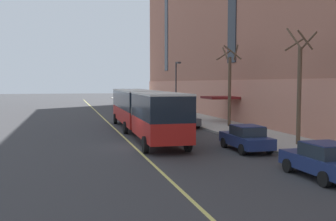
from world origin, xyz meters
TOP-DOWN VIEW (x-y plane):
  - ground_plane at (0.00, 0.00)m, footprint 260.00×260.00m
  - sidewalk at (9.54, 3.00)m, footprint 5.12×160.00m
  - city_bus at (1.11, 6.41)m, footprint 3.23×20.57m
  - parked_car_navy_0 at (5.80, 24.88)m, footprint 2.00×4.47m
  - parked_car_navy_1 at (5.90, -10.08)m, footprint 2.03×4.22m
  - parked_car_darkgray_2 at (5.74, 10.10)m, footprint 2.04×4.71m
  - parked_car_navy_3 at (5.71, -2.96)m, footprint 1.96×4.35m
  - parked_car_champagne_6 at (5.90, 31.93)m, footprint 1.97×4.53m
  - parked_car_champagne_7 at (5.75, 17.18)m, footprint 2.06×4.67m
  - street_tree_mid_block at (9.69, -2.29)m, footprint 1.69×1.66m
  - street_tree_far_uptown at (9.68, 8.74)m, footprint 1.82×2.05m
  - street_lamp at (7.58, 19.03)m, footprint 0.36×1.48m
  - lane_centerline at (-0.59, 3.00)m, footprint 0.16×140.00m

SIDE VIEW (x-z plane):
  - ground_plane at x=0.00m, z-range 0.00..0.00m
  - lane_centerline at x=-0.59m, z-range 0.00..0.01m
  - sidewalk at x=9.54m, z-range 0.00..0.15m
  - parked_car_navy_0 at x=5.80m, z-range 0.00..1.56m
  - parked_car_navy_3 at x=5.71m, z-range 0.00..1.56m
  - parked_car_navy_1 at x=5.90m, z-range 0.00..1.56m
  - parked_car_champagne_6 at x=5.90m, z-range 0.00..1.56m
  - parked_car_champagne_7 at x=5.75m, z-range 0.00..1.56m
  - parked_car_darkgray_2 at x=5.74m, z-range 0.00..1.56m
  - city_bus at x=1.11m, z-range 0.29..3.77m
  - street_tree_mid_block at x=9.69m, z-range 0.16..7.62m
  - street_tree_far_uptown at x=9.68m, z-range 0.24..7.61m
  - street_lamp at x=7.58m, z-range 0.91..7.27m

